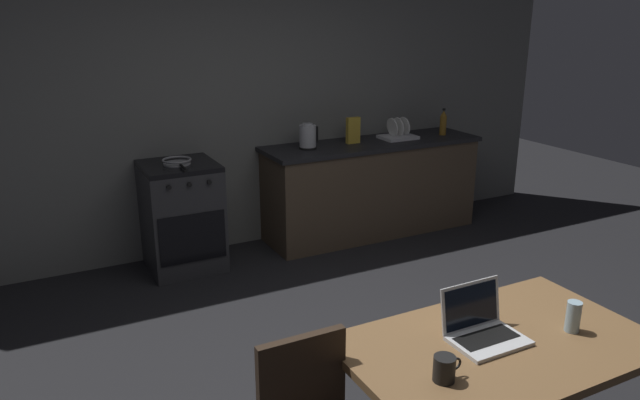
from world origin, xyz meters
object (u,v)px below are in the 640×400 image
dining_table (498,357)px  drinking_glass (573,317)px  stove_oven (182,216)px  cereal_box (353,130)px  coffee_mug (445,368)px  dish_rack (398,134)px  laptop (483,329)px  frying_pan (177,161)px  bottle (443,122)px  electric_kettle (308,137)px

dining_table → drinking_glass: size_ratio=9.52×
stove_oven → cereal_box: 1.77m
drinking_glass → coffee_mug: bearing=-177.1°
drinking_glass → dish_rack: 3.41m
laptop → frying_pan: laptop is taller
drinking_glass → dining_table: bearing=168.1°
laptop → coffee_mug: laptop is taller
bottle → drinking_glass: bearing=-119.1°
electric_kettle → cereal_box: size_ratio=0.95×
coffee_mug → bottle: bearing=51.8°
coffee_mug → drinking_glass: drinking_glass is taller
laptop → frying_pan: (-0.55, 3.01, 0.15)m
bottle → drinking_glass: (-1.74, -3.12, -0.22)m
laptop → frying_pan: size_ratio=0.78×
stove_oven → cereal_box: size_ratio=3.74×
coffee_mug → drinking_glass: 0.75m
dining_table → cereal_box: cereal_box is taller
laptop → drinking_glass: 0.42m
dining_table → frying_pan: size_ratio=3.29×
laptop → dining_table: bearing=-47.5°
stove_oven → bottle: bearing=-1.0°
dining_table → frying_pan: (-0.59, 3.07, 0.27)m
stove_oven → frying_pan: size_ratio=2.23×
electric_kettle → frying_pan: bearing=-178.6°
cereal_box → dish_rack: (0.50, -0.02, -0.08)m
dining_table → dish_rack: 3.49m
bottle → coffee_mug: (-2.48, -3.16, -0.24)m
electric_kettle → bottle: bottle is taller
electric_kettle → dish_rack: electric_kettle is taller
stove_oven → bottle: bottle is taller
stove_oven → frying_pan: (-0.01, -0.03, 0.48)m
bottle → frying_pan: (-2.69, 0.02, -0.10)m
dining_table → drinking_glass: (0.35, -0.07, 0.14)m
bottle → coffee_mug: bearing=-128.2°
bottle → laptop: bearing=-125.6°
laptop → electric_kettle: bearing=82.4°
laptop → stove_oven: bearing=104.5°
dish_rack → drinking_glass: bearing=-111.2°
electric_kettle → bottle: bearing=-1.9°
electric_kettle → stove_oven: bearing=-179.9°
dish_rack → dining_table: bearing=-117.1°
drinking_glass → cereal_box: cereal_box is taller
stove_oven → cereal_box: bearing=0.8°
stove_oven → frying_pan: frying_pan is taller
bottle → cereal_box: size_ratio=1.09×
coffee_mug → cereal_box: 3.56m
stove_oven → dining_table: bearing=-79.4°
stove_oven → dish_rack: (2.16, 0.00, 0.51)m
cereal_box → dish_rack: cereal_box is taller
stove_oven → dining_table: size_ratio=0.68×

